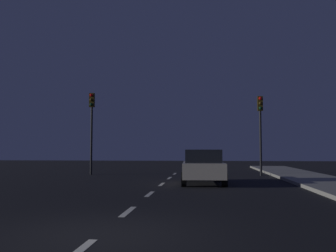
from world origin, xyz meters
name	(u,v)px	position (x,y,z in m)	size (l,w,h in m)	color
ground_plane	(152,192)	(0.00, 7.00, 0.00)	(80.00, 80.00, 0.00)	black
lane_stripe_nearest	(78,252)	(0.00, -1.20, 0.00)	(0.16, 1.60, 0.01)	silver
lane_stripe_second	(128,211)	(0.00, 2.60, 0.00)	(0.16, 1.60, 0.01)	silver
lane_stripe_third	(150,194)	(0.00, 6.40, 0.00)	(0.16, 1.60, 0.01)	silver
lane_stripe_fourth	(162,184)	(0.00, 10.20, 0.00)	(0.16, 1.60, 0.01)	silver
lane_stripe_fifth	(169,178)	(0.00, 14.00, 0.00)	(0.16, 1.60, 0.01)	silver
lane_stripe_sixth	(175,174)	(0.00, 17.80, 0.00)	(0.16, 1.60, 0.01)	silver
traffic_signal_left	(92,118)	(-5.26, 16.41, 3.65)	(0.32, 0.38, 5.23)	black
traffic_signal_right	(260,120)	(5.40, 16.41, 3.42)	(0.32, 0.38, 4.88)	black
car_stopped_ahead	(203,167)	(1.89, 10.68, 0.80)	(2.09, 4.19, 1.59)	beige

